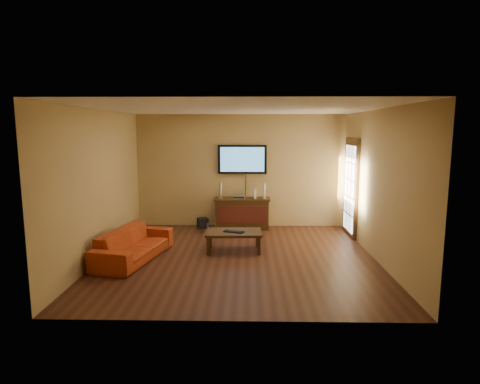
{
  "coord_description": "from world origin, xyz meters",
  "views": [
    {
      "loc": [
        0.18,
        -7.13,
        2.33
      ],
      "look_at": [
        0.02,
        0.8,
        1.1
      ],
      "focal_mm": 30.0,
      "sensor_mm": 36.0,
      "label": 1
    }
  ],
  "objects_px": {
    "game_console": "(255,194)",
    "subwoofer": "(203,223)",
    "television": "(242,159)",
    "speaker_right": "(264,192)",
    "av_receiver": "(238,197)",
    "sofa": "(134,239)",
    "speaker_left": "(220,191)",
    "keyboard": "(234,232)",
    "media_console": "(242,213)",
    "bottle": "(208,227)",
    "coffee_table": "(234,234)"
  },
  "relations": [
    {
      "from": "coffee_table",
      "to": "sofa",
      "type": "distance_m",
      "value": 1.87
    },
    {
      "from": "television",
      "to": "subwoofer",
      "type": "bearing_deg",
      "value": -168.34
    },
    {
      "from": "coffee_table",
      "to": "bottle",
      "type": "distance_m",
      "value": 1.63
    },
    {
      "from": "speaker_right",
      "to": "keyboard",
      "type": "bearing_deg",
      "value": -109.08
    },
    {
      "from": "av_receiver",
      "to": "subwoofer",
      "type": "distance_m",
      "value": 1.07
    },
    {
      "from": "television",
      "to": "av_receiver",
      "type": "distance_m",
      "value": 0.91
    },
    {
      "from": "bottle",
      "to": "av_receiver",
      "type": "bearing_deg",
      "value": 27.48
    },
    {
      "from": "subwoofer",
      "to": "bottle",
      "type": "distance_m",
      "value": 0.42
    },
    {
      "from": "subwoofer",
      "to": "keyboard",
      "type": "distance_m",
      "value": 2.1
    },
    {
      "from": "television",
      "to": "subwoofer",
      "type": "distance_m",
      "value": 1.8
    },
    {
      "from": "sofa",
      "to": "av_receiver",
      "type": "bearing_deg",
      "value": -25.96
    },
    {
      "from": "speaker_right",
      "to": "bottle",
      "type": "distance_m",
      "value": 1.56
    },
    {
      "from": "keyboard",
      "to": "speaker_right",
      "type": "bearing_deg",
      "value": 70.92
    },
    {
      "from": "television",
      "to": "speaker_left",
      "type": "height_order",
      "value": "television"
    },
    {
      "from": "coffee_table",
      "to": "bottle",
      "type": "height_order",
      "value": "coffee_table"
    },
    {
      "from": "game_console",
      "to": "subwoofer",
      "type": "relative_size",
      "value": 0.98
    },
    {
      "from": "speaker_right",
      "to": "subwoofer",
      "type": "bearing_deg",
      "value": 178.67
    },
    {
      "from": "media_console",
      "to": "sofa",
      "type": "bearing_deg",
      "value": -129.26
    },
    {
      "from": "coffee_table",
      "to": "subwoofer",
      "type": "bearing_deg",
      "value": 113.64
    },
    {
      "from": "speaker_left",
      "to": "media_console",
      "type": "bearing_deg",
      "value": -0.99
    },
    {
      "from": "media_console",
      "to": "speaker_right",
      "type": "bearing_deg",
      "value": -2.06
    },
    {
      "from": "television",
      "to": "speaker_right",
      "type": "bearing_deg",
      "value": -23.66
    },
    {
      "from": "television",
      "to": "speaker_left",
      "type": "xyz_separation_m",
      "value": [
        -0.51,
        -0.2,
        -0.73
      ]
    },
    {
      "from": "sofa",
      "to": "game_console",
      "type": "xyz_separation_m",
      "value": [
        2.23,
        2.37,
        0.47
      ]
    },
    {
      "from": "television",
      "to": "speaker_left",
      "type": "relative_size",
      "value": 3.04
    },
    {
      "from": "av_receiver",
      "to": "keyboard",
      "type": "relative_size",
      "value": 0.73
    },
    {
      "from": "media_console",
      "to": "subwoofer",
      "type": "height_order",
      "value": "media_console"
    },
    {
      "from": "sofa",
      "to": "speaker_right",
      "type": "xyz_separation_m",
      "value": [
        2.45,
        2.34,
        0.52
      ]
    },
    {
      "from": "sofa",
      "to": "speaker_right",
      "type": "bearing_deg",
      "value": -34.25
    },
    {
      "from": "speaker_right",
      "to": "game_console",
      "type": "relative_size",
      "value": 1.57
    },
    {
      "from": "coffee_table",
      "to": "speaker_left",
      "type": "xyz_separation_m",
      "value": [
        -0.38,
        1.85,
        0.56
      ]
    },
    {
      "from": "media_console",
      "to": "bottle",
      "type": "xyz_separation_m",
      "value": [
        -0.78,
        -0.37,
        -0.26
      ]
    },
    {
      "from": "bottle",
      "to": "keyboard",
      "type": "xyz_separation_m",
      "value": [
        0.65,
        -1.53,
        0.3
      ]
    },
    {
      "from": "coffee_table",
      "to": "keyboard",
      "type": "distance_m",
      "value": 0.08
    },
    {
      "from": "sofa",
      "to": "keyboard",
      "type": "xyz_separation_m",
      "value": [
        1.8,
        0.46,
        0.03
      ]
    },
    {
      "from": "av_receiver",
      "to": "media_console",
      "type": "bearing_deg",
      "value": 1.1
    },
    {
      "from": "game_console",
      "to": "subwoofer",
      "type": "distance_m",
      "value": 1.44
    },
    {
      "from": "game_console",
      "to": "bottle",
      "type": "height_order",
      "value": "game_console"
    },
    {
      "from": "television",
      "to": "keyboard",
      "type": "bearing_deg",
      "value": -93.44
    },
    {
      "from": "television",
      "to": "av_receiver",
      "type": "bearing_deg",
      "value": -112.42
    },
    {
      "from": "media_console",
      "to": "coffee_table",
      "type": "xyz_separation_m",
      "value": [
        -0.13,
        -1.84,
        -0.02
      ]
    },
    {
      "from": "media_console",
      "to": "subwoofer",
      "type": "relative_size",
      "value": 5.57
    },
    {
      "from": "speaker_left",
      "to": "speaker_right",
      "type": "relative_size",
      "value": 1.05
    },
    {
      "from": "av_receiver",
      "to": "keyboard",
      "type": "height_order",
      "value": "av_receiver"
    },
    {
      "from": "coffee_table",
      "to": "bottle",
      "type": "relative_size",
      "value": 4.8
    },
    {
      "from": "bottle",
      "to": "keyboard",
      "type": "height_order",
      "value": "keyboard"
    },
    {
      "from": "media_console",
      "to": "sofa",
      "type": "distance_m",
      "value": 3.05
    },
    {
      "from": "media_console",
      "to": "bottle",
      "type": "bearing_deg",
      "value": -154.57
    },
    {
      "from": "media_console",
      "to": "television",
      "type": "distance_m",
      "value": 1.29
    },
    {
      "from": "sofa",
      "to": "speaker_left",
      "type": "height_order",
      "value": "speaker_left"
    }
  ]
}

